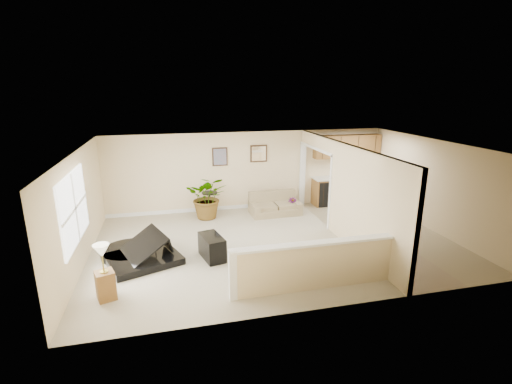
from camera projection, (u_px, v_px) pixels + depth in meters
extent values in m
plane|color=#BAAB90|center=(275.00, 243.00, 9.48)|extent=(9.00, 9.00, 0.00)
cube|color=beige|center=(249.00, 171.00, 11.95)|extent=(9.00, 0.04, 2.50)
cube|color=beige|center=(325.00, 245.00, 6.34)|extent=(9.00, 0.04, 2.50)
cube|color=beige|center=(79.00, 210.00, 8.13)|extent=(0.04, 6.00, 2.50)
cube|color=beige|center=(433.00, 185.00, 10.15)|extent=(0.04, 6.00, 2.50)
cube|color=silver|center=(277.00, 146.00, 8.80)|extent=(9.00, 6.00, 0.04)
cube|color=gray|center=(385.00, 232.00, 10.19)|extent=(2.70, 6.00, 0.01)
cube|color=beige|center=(367.00, 206.00, 8.43)|extent=(0.12, 3.60, 2.50)
cube|color=beige|center=(318.00, 142.00, 10.92)|extent=(0.12, 2.35, 0.40)
cube|color=beige|center=(316.00, 266.00, 7.24)|extent=(3.30, 0.12, 0.95)
cube|color=white|center=(317.00, 243.00, 7.10)|extent=(3.40, 0.22, 0.05)
cube|color=white|center=(233.00, 275.00, 6.86)|extent=(0.14, 0.14, 1.00)
cube|color=white|center=(74.00, 208.00, 7.61)|extent=(0.05, 2.15, 1.45)
cube|color=#392414|center=(220.00, 157.00, 11.57)|extent=(0.48, 0.03, 0.58)
cube|color=#915C72|center=(220.00, 157.00, 11.56)|extent=(0.40, 0.01, 0.50)
cube|color=#392414|center=(259.00, 154.00, 11.84)|extent=(0.55, 0.03, 0.55)
cube|color=white|center=(259.00, 154.00, 11.82)|extent=(0.46, 0.01, 0.46)
cube|color=brown|center=(346.00, 190.00, 12.63)|extent=(2.30, 0.60, 0.90)
cube|color=beige|center=(347.00, 177.00, 12.50)|extent=(2.36, 0.65, 0.04)
cube|color=black|center=(324.00, 193.00, 12.45)|extent=(0.60, 0.60, 0.84)
cube|color=brown|center=(347.00, 146.00, 12.33)|extent=(2.30, 0.35, 0.75)
cube|color=black|center=(141.00, 229.00, 8.24)|extent=(1.87, 1.74, 0.31)
cylinder|color=black|center=(135.00, 221.00, 8.74)|extent=(1.29, 1.29, 0.31)
cube|color=white|center=(182.00, 228.00, 8.46)|extent=(0.58, 1.05, 0.02)
cube|color=black|center=(135.00, 216.00, 8.24)|extent=(1.53, 1.53, 0.70)
cube|color=black|center=(212.00, 247.00, 8.59)|extent=(0.59, 0.89, 0.55)
cube|color=#96865F|center=(275.00, 207.00, 11.63)|extent=(1.56, 0.92, 0.43)
cube|color=#96865F|center=(272.00, 191.00, 11.82)|extent=(1.54, 0.25, 0.45)
cube|color=#96865F|center=(254.00, 200.00, 11.39)|extent=(0.21, 0.88, 0.16)
cube|color=#96865F|center=(296.00, 197.00, 11.70)|extent=(0.21, 0.88, 0.16)
cylinder|color=black|center=(210.00, 213.00, 11.66)|extent=(0.35, 0.35, 0.03)
cylinder|color=black|center=(210.00, 203.00, 11.56)|extent=(0.04, 0.04, 0.68)
cylinder|color=black|center=(210.00, 193.00, 11.47)|extent=(0.49, 0.49, 0.03)
cylinder|color=black|center=(209.00, 214.00, 11.29)|extent=(0.38, 0.38, 0.27)
imported|color=#1E5218|center=(208.00, 197.00, 11.14)|extent=(1.42, 1.31, 1.33)
cylinder|color=black|center=(292.00, 210.00, 11.74)|extent=(0.26, 0.26, 0.18)
imported|color=#1E5218|center=(292.00, 205.00, 11.70)|extent=(0.36, 0.36, 0.50)
cube|color=brown|center=(106.00, 285.00, 6.93)|extent=(0.41, 0.41, 0.56)
cylinder|color=#AB9839|center=(104.00, 271.00, 6.85)|extent=(0.15, 0.15, 0.02)
cylinder|color=#AB9839|center=(103.00, 262.00, 6.80)|extent=(0.03, 0.03, 0.37)
cone|color=beige|center=(101.00, 251.00, 6.73)|extent=(0.30, 0.30, 0.24)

